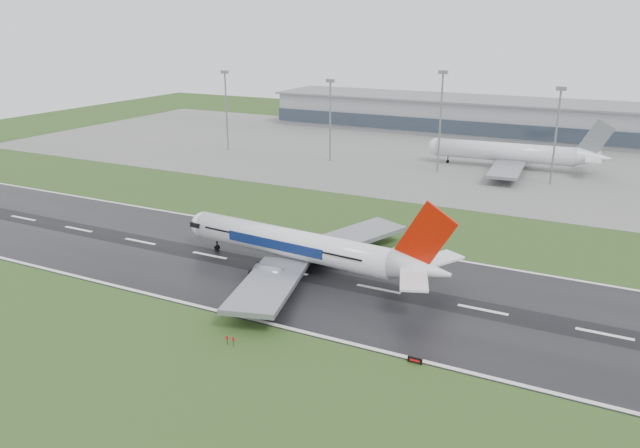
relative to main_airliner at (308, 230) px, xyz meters
The scene contains 11 objects.
ground 18.86m from the main_airliner, ahead, with size 520.00×520.00×0.00m, color #264418.
runway 18.84m from the main_airliner, ahead, with size 400.00×45.00×0.10m, color black.
apron 124.63m from the main_airliner, 82.41° to the left, with size 400.00×130.00×0.08m, color slate.
terminal 183.95m from the main_airliner, 84.88° to the left, with size 240.00×36.00×15.00m, color gray.
main_airliner is the anchor object (origin of this frame).
parked_airliner 117.08m from the main_airliner, 80.56° to the left, with size 62.21×57.92×18.23m, color silver, non-canonical shape.
runway_sign 40.89m from the main_airliner, 38.20° to the right, with size 2.30×0.26×1.04m, color black, non-canonical shape.
floodmast_0 132.28m from the main_airliner, 132.00° to the left, with size 0.64×0.64×29.98m, color gray.
floodmast_1 107.26m from the main_airliner, 113.55° to the left, with size 0.64×0.64×28.50m, color gray.
floodmast_2 98.50m from the main_airliner, 91.10° to the left, with size 0.64×0.64×32.86m, color gray.
floodmast_3 104.36m from the main_airliner, 70.45° to the left, with size 0.64×0.64×29.28m, color gray.
Camera 1 is at (39.38, -102.67, 49.11)m, focal length 34.75 mm.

